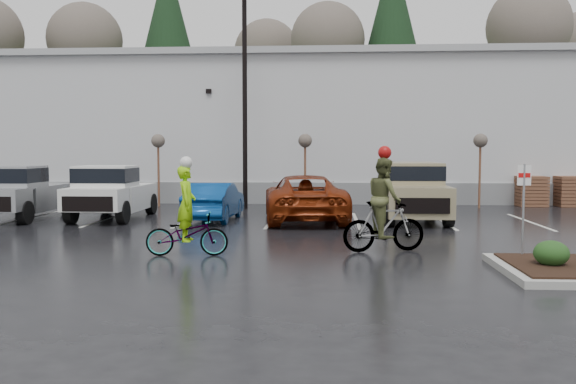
# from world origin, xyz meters

# --- Properties ---
(ground) EXTENTS (120.00, 120.00, 0.00)m
(ground) POSITION_xyz_m (0.00, 0.00, 0.00)
(ground) COLOR black
(ground) RESTS_ON ground
(warehouse) EXTENTS (60.50, 15.50, 7.20)m
(warehouse) POSITION_xyz_m (0.00, 21.99, 3.65)
(warehouse) COLOR #B8BABD
(warehouse) RESTS_ON ground
(wooded_ridge) EXTENTS (80.00, 25.00, 6.00)m
(wooded_ridge) POSITION_xyz_m (0.00, 45.00, 3.00)
(wooded_ridge) COLOR #24441C
(wooded_ridge) RESTS_ON ground
(lamppost) EXTENTS (0.50, 1.00, 9.22)m
(lamppost) POSITION_xyz_m (-4.00, 12.00, 5.69)
(lamppost) COLOR black
(lamppost) RESTS_ON ground
(sapling_west) EXTENTS (0.60, 0.60, 3.20)m
(sapling_west) POSITION_xyz_m (-8.00, 13.00, 2.73)
(sapling_west) COLOR #553322
(sapling_west) RESTS_ON ground
(sapling_mid) EXTENTS (0.60, 0.60, 3.20)m
(sapling_mid) POSITION_xyz_m (-1.50, 13.00, 2.73)
(sapling_mid) COLOR #553322
(sapling_mid) RESTS_ON ground
(sapling_east) EXTENTS (0.60, 0.60, 3.20)m
(sapling_east) POSITION_xyz_m (6.00, 13.00, 2.73)
(sapling_east) COLOR #553322
(sapling_east) RESTS_ON ground
(pallet_stack_a) EXTENTS (1.20, 1.20, 1.35)m
(pallet_stack_a) POSITION_xyz_m (8.50, 14.00, 0.68)
(pallet_stack_a) COLOR #553322
(pallet_stack_a) RESTS_ON ground
(pallet_stack_b) EXTENTS (1.20, 1.20, 1.35)m
(pallet_stack_b) POSITION_xyz_m (10.20, 14.00, 0.68)
(pallet_stack_b) COLOR #553322
(pallet_stack_b) RESTS_ON ground
(shrub_a) EXTENTS (0.70, 0.70, 0.52)m
(shrub_a) POSITION_xyz_m (4.00, -1.00, 0.41)
(shrub_a) COLOR #133816
(shrub_a) RESTS_ON curb_island
(fire_lane_sign) EXTENTS (0.30, 0.05, 2.20)m
(fire_lane_sign) POSITION_xyz_m (3.80, 0.20, 1.41)
(fire_lane_sign) COLOR gray
(fire_lane_sign) RESTS_ON ground
(pickup_silver) EXTENTS (2.10, 5.20, 1.96)m
(pickup_silver) POSITION_xyz_m (-11.58, 8.00, 0.98)
(pickup_silver) COLOR #9A9EA2
(pickup_silver) RESTS_ON ground
(pickup_white) EXTENTS (2.10, 5.20, 1.96)m
(pickup_white) POSITION_xyz_m (-8.31, 8.27, 0.98)
(pickup_white) COLOR silver
(pickup_white) RESTS_ON ground
(car_blue) EXTENTS (1.59, 4.16, 1.35)m
(car_blue) POSITION_xyz_m (-4.55, 7.84, 0.68)
(car_blue) COLOR navy
(car_blue) RESTS_ON ground
(car_red) EXTENTS (3.31, 6.09, 1.62)m
(car_red) POSITION_xyz_m (-1.34, 7.97, 0.81)
(car_red) COLOR maroon
(car_red) RESTS_ON ground
(suv_tan) EXTENTS (2.20, 5.10, 2.06)m
(suv_tan) POSITION_xyz_m (2.46, 8.26, 1.03)
(suv_tan) COLOR gray
(suv_tan) RESTS_ON ground
(cyclist_hivis) EXTENTS (2.00, 0.86, 2.36)m
(cyclist_hivis) POSITION_xyz_m (-3.87, 0.59, 0.73)
(cyclist_hivis) COLOR #3F3F44
(cyclist_hivis) RESTS_ON ground
(cyclist_olive) EXTENTS (2.09, 1.07, 2.61)m
(cyclist_olive) POSITION_xyz_m (0.85, 1.45, 0.93)
(cyclist_olive) COLOR #3F3F44
(cyclist_olive) RESTS_ON ground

